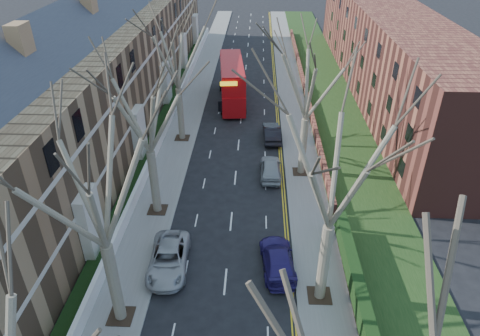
# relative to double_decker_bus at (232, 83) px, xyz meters

# --- Properties ---
(pavement_left) EXTENTS (3.00, 102.00, 0.12)m
(pavement_left) POSITION_rel_double_decker_bus_xyz_m (-4.74, 1.05, -2.26)
(pavement_left) COLOR slate
(pavement_left) RESTS_ON ground
(pavement_right) EXTENTS (3.00, 102.00, 0.12)m
(pavement_right) POSITION_rel_double_decker_bus_xyz_m (7.26, 1.05, -2.26)
(pavement_right) COLOR slate
(pavement_right) RESTS_ON ground
(terrace_left) EXTENTS (9.70, 78.00, 13.60)m
(terrace_left) POSITION_rel_double_decker_bus_xyz_m (-12.39, -6.95, 3.21)
(terrace_left) COLOR brown
(terrace_left) RESTS_ON ground
(flats_right) EXTENTS (13.97, 54.00, 10.00)m
(flats_right) POSITION_rel_double_decker_bus_xyz_m (18.72, 5.05, 2.66)
(flats_right) COLOR brown
(flats_right) RESTS_ON ground
(front_wall_left) EXTENTS (0.30, 78.00, 1.00)m
(front_wall_left) POSITION_rel_double_decker_bus_xyz_m (-6.39, -6.95, -1.70)
(front_wall_left) COLOR white
(front_wall_left) RESTS_ON ground
(grass_verge_right) EXTENTS (6.00, 102.00, 0.06)m
(grass_verge_right) POSITION_rel_double_decker_bus_xyz_m (11.76, 1.05, -2.17)
(grass_verge_right) COLOR #183312
(grass_verge_right) RESTS_ON ground
(tree_left_mid) EXTENTS (10.50, 10.50, 14.71)m
(tree_left_mid) POSITION_rel_double_decker_bus_xyz_m (-4.44, -31.95, 7.23)
(tree_left_mid) COLOR #6A614B
(tree_left_mid) RESTS_ON ground
(tree_left_far) EXTENTS (10.15, 10.15, 14.22)m
(tree_left_far) POSITION_rel_double_decker_bus_xyz_m (-4.44, -21.95, 6.92)
(tree_left_far) COLOR #6A614B
(tree_left_far) RESTS_ON ground
(tree_left_dist) EXTENTS (10.50, 10.50, 14.71)m
(tree_left_dist) POSITION_rel_double_decker_bus_xyz_m (-4.44, -9.95, 7.23)
(tree_left_dist) COLOR #6A614B
(tree_left_dist) RESTS_ON ground
(tree_right_mid) EXTENTS (10.50, 10.50, 14.71)m
(tree_right_mid) POSITION_rel_double_decker_bus_xyz_m (6.96, -29.95, 7.23)
(tree_right_mid) COLOR #6A614B
(tree_right_mid) RESTS_ON ground
(tree_right_far) EXTENTS (10.15, 10.15, 14.22)m
(tree_right_far) POSITION_rel_double_decker_bus_xyz_m (6.96, -15.95, 6.92)
(tree_right_far) COLOR #6A614B
(tree_right_far) RESTS_ON ground
(double_decker_bus) EXTENTS (3.67, 11.51, 4.72)m
(double_decker_bus) POSITION_rel_double_decker_bus_xyz_m (0.00, 0.00, 0.00)
(double_decker_bus) COLOR #A40B0F
(double_decker_bus) RESTS_ON ground
(car_left_far) EXTENTS (2.66, 5.33, 1.45)m
(car_left_far) POSITION_rel_double_decker_bus_xyz_m (-2.44, -27.85, -1.60)
(car_left_far) COLOR #A2A3A8
(car_left_far) RESTS_ON ground
(car_right_near) EXTENTS (2.47, 5.10, 1.43)m
(car_right_near) POSITION_rel_double_decker_bus_xyz_m (4.52, -27.60, -1.61)
(car_right_near) COLOR navy
(car_right_near) RESTS_ON ground
(car_right_mid) EXTENTS (1.81, 4.45, 1.51)m
(car_right_mid) POSITION_rel_double_decker_bus_xyz_m (4.28, -16.48, -1.57)
(car_right_mid) COLOR #94989C
(car_right_mid) RESTS_ON ground
(car_right_far) EXTENTS (1.82, 4.62, 1.50)m
(car_right_far) POSITION_rel_double_decker_bus_xyz_m (4.52, -9.63, -1.58)
(car_right_far) COLOR black
(car_right_far) RESTS_ON ground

